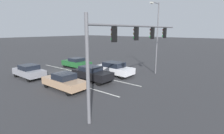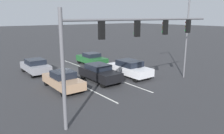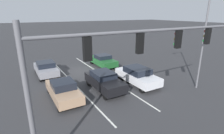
{
  "view_description": "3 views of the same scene",
  "coord_description": "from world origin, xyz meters",
  "px_view_note": "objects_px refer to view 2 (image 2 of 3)",
  "views": [
    {
      "loc": [
        12.25,
        18.47,
        5.2
      ],
      "look_at": [
        -0.78,
        7.87,
        1.67
      ],
      "focal_mm": 28.0,
      "sensor_mm": 36.0,
      "label": 1
    },
    {
      "loc": [
        10.3,
        21.29,
        5.69
      ],
      "look_at": [
        -0.98,
        6.44,
        1.34
      ],
      "focal_mm": 35.0,
      "sensor_mm": 36.0,
      "label": 2
    },
    {
      "loc": [
        6.22,
        17.92,
        6.29
      ],
      "look_at": [
        -0.43,
        6.5,
        2.2
      ],
      "focal_mm": 28.0,
      "sensor_mm": 36.0,
      "label": 3
    }
  ],
  "objects_px": {
    "car_black_midlane_front": "(99,73)",
    "traffic_signal_gantry": "(130,36)",
    "car_white_leftlane_front": "(129,68)",
    "street_lamp_left_shoulder": "(186,26)",
    "car_darkgreen_leftlane_second": "(92,59)",
    "car_gray_rightlane_second": "(35,66)",
    "car_tan_rightlane_front": "(63,80)"
  },
  "relations": [
    {
      "from": "traffic_signal_gantry",
      "to": "street_lamp_left_shoulder",
      "type": "relative_size",
      "value": 1.45
    },
    {
      "from": "car_white_leftlane_front",
      "to": "street_lamp_left_shoulder",
      "type": "height_order",
      "value": "street_lamp_left_shoulder"
    },
    {
      "from": "street_lamp_left_shoulder",
      "to": "car_tan_rightlane_front",
      "type": "bearing_deg",
      "value": -19.99
    },
    {
      "from": "car_white_leftlane_front",
      "to": "car_black_midlane_front",
      "type": "distance_m",
      "value": 3.23
    },
    {
      "from": "car_darkgreen_leftlane_second",
      "to": "car_gray_rightlane_second",
      "type": "bearing_deg",
      "value": -0.26
    },
    {
      "from": "street_lamp_left_shoulder",
      "to": "car_gray_rightlane_second",
      "type": "bearing_deg",
      "value": -43.62
    },
    {
      "from": "car_darkgreen_leftlane_second",
      "to": "street_lamp_left_shoulder",
      "type": "height_order",
      "value": "street_lamp_left_shoulder"
    },
    {
      "from": "car_gray_rightlane_second",
      "to": "street_lamp_left_shoulder",
      "type": "bearing_deg",
      "value": 136.38
    },
    {
      "from": "traffic_signal_gantry",
      "to": "street_lamp_left_shoulder",
      "type": "distance_m",
      "value": 9.01
    },
    {
      "from": "car_gray_rightlane_second",
      "to": "traffic_signal_gantry",
      "type": "relative_size",
      "value": 0.35
    },
    {
      "from": "car_black_midlane_front",
      "to": "traffic_signal_gantry",
      "type": "distance_m",
      "value": 7.29
    },
    {
      "from": "car_black_midlane_front",
      "to": "traffic_signal_gantry",
      "type": "height_order",
      "value": "traffic_signal_gantry"
    },
    {
      "from": "car_tan_rightlane_front",
      "to": "car_darkgreen_leftlane_second",
      "type": "height_order",
      "value": "car_tan_rightlane_front"
    },
    {
      "from": "car_white_leftlane_front",
      "to": "car_black_midlane_front",
      "type": "relative_size",
      "value": 1.04
    },
    {
      "from": "car_white_leftlane_front",
      "to": "street_lamp_left_shoulder",
      "type": "relative_size",
      "value": 0.56
    },
    {
      "from": "street_lamp_left_shoulder",
      "to": "car_darkgreen_leftlane_second",
      "type": "bearing_deg",
      "value": -68.94
    },
    {
      "from": "car_black_midlane_front",
      "to": "car_gray_rightlane_second",
      "type": "height_order",
      "value": "car_black_midlane_front"
    },
    {
      "from": "car_tan_rightlane_front",
      "to": "street_lamp_left_shoulder",
      "type": "bearing_deg",
      "value": 160.01
    },
    {
      "from": "car_black_midlane_front",
      "to": "street_lamp_left_shoulder",
      "type": "distance_m",
      "value": 8.82
    },
    {
      "from": "car_tan_rightlane_front",
      "to": "car_gray_rightlane_second",
      "type": "distance_m",
      "value": 6.24
    },
    {
      "from": "car_gray_rightlane_second",
      "to": "traffic_signal_gantry",
      "type": "distance_m",
      "value": 12.94
    },
    {
      "from": "car_white_leftlane_front",
      "to": "car_darkgreen_leftlane_second",
      "type": "height_order",
      "value": "car_white_leftlane_front"
    },
    {
      "from": "car_tan_rightlane_front",
      "to": "car_gray_rightlane_second",
      "type": "relative_size",
      "value": 1.06
    },
    {
      "from": "car_white_leftlane_front",
      "to": "traffic_signal_gantry",
      "type": "relative_size",
      "value": 0.39
    },
    {
      "from": "car_tan_rightlane_front",
      "to": "car_darkgreen_leftlane_second",
      "type": "xyz_separation_m",
      "value": [
        -6.55,
        -6.21,
        0.0
      ]
    },
    {
      "from": "car_black_midlane_front",
      "to": "car_white_leftlane_front",
      "type": "bearing_deg",
      "value": 172.86
    },
    {
      "from": "car_gray_rightlane_second",
      "to": "car_tan_rightlane_front",
      "type": "bearing_deg",
      "value": 91.07
    },
    {
      "from": "street_lamp_left_shoulder",
      "to": "car_white_leftlane_front",
      "type": "bearing_deg",
      "value": -42.13
    },
    {
      "from": "car_white_leftlane_front",
      "to": "car_gray_rightlane_second",
      "type": "xyz_separation_m",
      "value": [
        6.8,
        -6.66,
        -0.06
      ]
    },
    {
      "from": "car_black_midlane_front",
      "to": "car_gray_rightlane_second",
      "type": "xyz_separation_m",
      "value": [
        3.59,
        -6.26,
        -0.04
      ]
    },
    {
      "from": "car_white_leftlane_front",
      "to": "car_darkgreen_leftlane_second",
      "type": "xyz_separation_m",
      "value": [
        0.14,
        -6.63,
        -0.08
      ]
    },
    {
      "from": "car_white_leftlane_front",
      "to": "car_tan_rightlane_front",
      "type": "relative_size",
      "value": 1.05
    }
  ]
}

